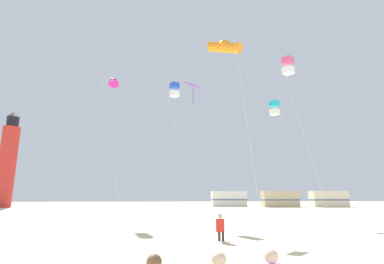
% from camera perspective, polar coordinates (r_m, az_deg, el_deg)
% --- Properties ---
extents(kite_flyer_standing, '(0.43, 0.56, 1.16)m').
position_cam_1_polar(kite_flyer_standing, '(13.15, 5.51, -17.77)').
color(kite_flyer_standing, red).
rests_on(kite_flyer_standing, ground).
extents(kite_box_rainbow, '(2.59, 1.84, 10.90)m').
position_cam_1_polar(kite_box_rainbow, '(20.95, 18.03, 12.04)').
color(kite_box_rainbow, silver).
rests_on(kite_box_rainbow, ground).
extents(kite_tube_orange, '(3.24, 3.15, 12.45)m').
position_cam_1_polar(kite_tube_orange, '(20.84, 6.29, 16.03)').
color(kite_tube_orange, silver).
rests_on(kite_tube_orange, ground).
extents(kite_diamond_violet, '(2.41, 2.41, 8.94)m').
position_cam_1_polar(kite_diamond_violet, '(18.67, 0.06, 8.10)').
color(kite_diamond_violet, silver).
rests_on(kite_diamond_violet, ground).
extents(kite_tube_magenta, '(2.19, 2.71, 12.29)m').
position_cam_1_polar(kite_tube_magenta, '(27.23, -14.96, 9.03)').
color(kite_tube_magenta, silver).
rests_on(kite_tube_magenta, ground).
extents(kite_box_blue, '(1.79, 2.26, 10.92)m').
position_cam_1_polar(kite_box_blue, '(24.24, -3.43, 8.12)').
color(kite_box_blue, silver).
rests_on(kite_box_blue, ground).
extents(kite_box_cyan, '(1.79, 1.79, 9.33)m').
position_cam_1_polar(kite_box_cyan, '(24.45, 15.64, 4.47)').
color(kite_box_cyan, silver).
rests_on(kite_box_cyan, ground).
extents(lighthouse_distant, '(2.80, 2.80, 16.80)m').
position_cam_1_polar(lighthouse_distant, '(60.93, -32.08, -4.83)').
color(lighthouse_distant, red).
rests_on(lighthouse_distant, ground).
extents(rv_van_white, '(6.48, 2.45, 2.80)m').
position_cam_1_polar(rv_van_white, '(56.74, 7.12, -12.72)').
color(rv_van_white, white).
rests_on(rv_van_white, ground).
extents(rv_van_tan, '(6.46, 2.40, 2.80)m').
position_cam_1_polar(rv_van_tan, '(56.02, 16.61, -12.32)').
color(rv_van_tan, '#C6B28C').
rests_on(rv_van_tan, ground).
extents(rv_van_cream, '(6.47, 2.42, 2.80)m').
position_cam_1_polar(rv_van_cream, '(59.29, 24.89, -11.67)').
color(rv_van_cream, beige).
rests_on(rv_van_cream, ground).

